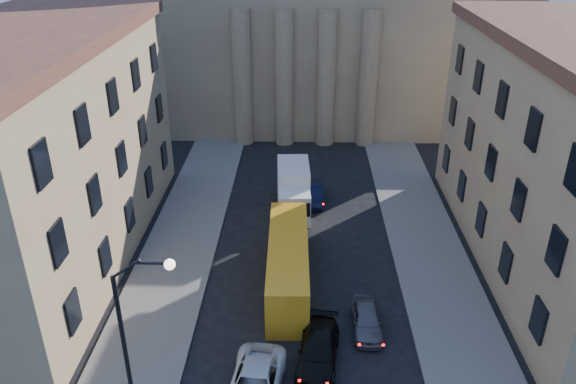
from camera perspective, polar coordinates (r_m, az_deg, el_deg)
sidewalk_left at (r=35.73m, az=-12.41°, el=-9.54°), size 5.00×60.00×0.15m
sidewalk_right at (r=35.79m, az=15.50°, el=-9.88°), size 5.00×60.00×0.15m
church at (r=65.99m, az=1.83°, el=18.77°), size 68.02×28.76×36.60m
building_left at (r=38.48m, az=-24.55°, el=3.79°), size 11.60×26.60×14.70m
street_lamp at (r=24.63m, az=-15.32°, el=-13.47°), size 2.62×0.44×8.83m
car_right_mid at (r=29.79m, az=3.11°, el=-15.76°), size 2.57×5.11×1.42m
car_right_far at (r=31.95m, az=7.98°, el=-12.71°), size 1.58×3.92×1.33m
car_right_distant at (r=44.76m, az=2.65°, el=-0.14°), size 1.52×4.17×1.37m
city_bus at (r=34.56m, az=0.01°, el=-7.12°), size 2.64×10.54×2.96m
box_truck at (r=43.19m, az=0.57°, el=0.19°), size 2.68×6.21×3.35m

